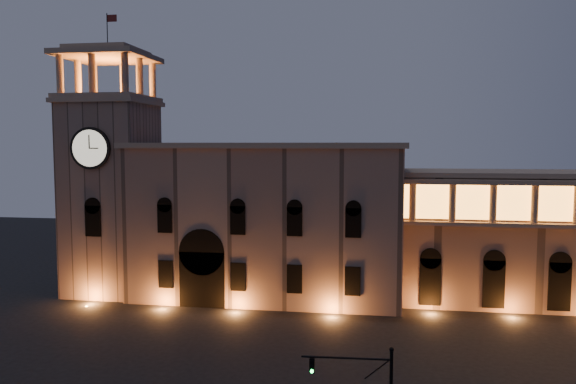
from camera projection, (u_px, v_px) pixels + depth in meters
The scene contains 3 objects.
ground at pixel (239, 372), 43.07m from camera, with size 160.00×160.00×0.00m, color black.
government_building at pixel (267, 220), 64.22m from camera, with size 30.80×12.80×17.60m.
clock_tower at pixel (111, 186), 65.83m from camera, with size 9.80×9.80×32.40m.
Camera 1 is at (10.27, -40.61, 17.50)m, focal length 35.00 mm.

